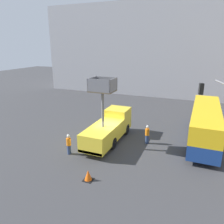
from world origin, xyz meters
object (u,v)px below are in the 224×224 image
object	(u,v)px
road_worker_near_truck	(69,144)
traffic_cone_near_truck	(88,175)
city_bus	(205,122)
road_worker_directing	(147,134)
utility_truck	(109,127)

from	to	relation	value
road_worker_near_truck	traffic_cone_near_truck	xyz separation A→B (m)	(3.33, -2.73, -0.54)
road_worker_near_truck	traffic_cone_near_truck	world-z (taller)	road_worker_near_truck
city_bus	traffic_cone_near_truck	world-z (taller)	city_bus
road_worker_directing	traffic_cone_near_truck	size ratio (longest dim) A/B	2.40
utility_truck	city_bus	bearing A→B (deg)	24.51
utility_truck	city_bus	distance (m)	9.31
city_bus	road_worker_directing	size ratio (longest dim) A/B	6.29
utility_truck	city_bus	size ratio (longest dim) A/B	0.64
road_worker_directing	utility_truck	bearing A→B (deg)	85.97
road_worker_directing	city_bus	bearing A→B (deg)	-78.70
road_worker_near_truck	road_worker_directing	distance (m)	7.32
traffic_cone_near_truck	city_bus	bearing A→B (deg)	54.74
traffic_cone_near_truck	road_worker_directing	bearing A→B (deg)	72.54
city_bus	road_worker_near_truck	bearing A→B (deg)	144.92
utility_truck	road_worker_near_truck	world-z (taller)	utility_truck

